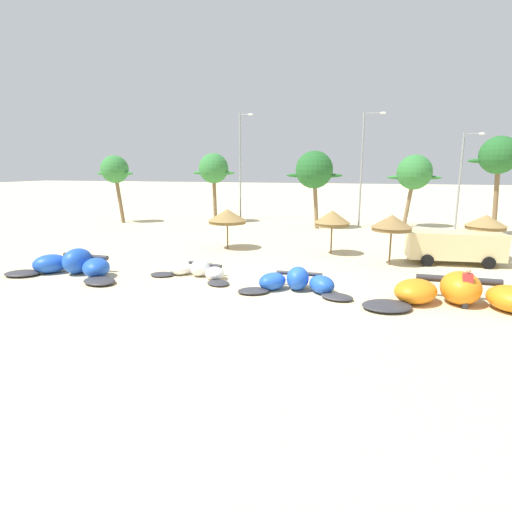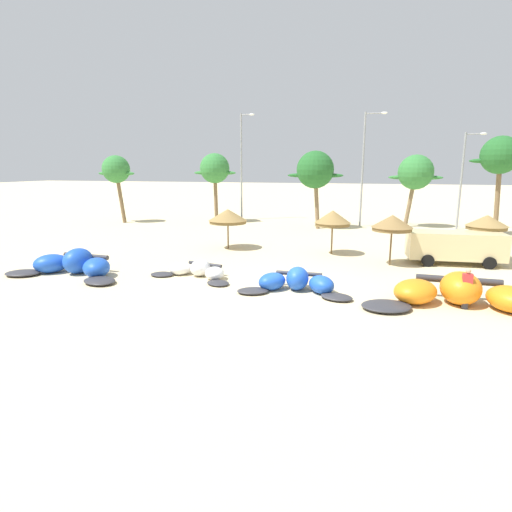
% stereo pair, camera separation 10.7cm
% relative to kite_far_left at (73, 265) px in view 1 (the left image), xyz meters
% --- Properties ---
extents(ground_plane, '(260.00, 260.00, 0.00)m').
position_rel_kite_far_left_xyz_m(ground_plane, '(11.28, 0.50, -0.50)').
color(ground_plane, beige).
extents(kite_far_left, '(6.79, 3.27, 1.32)m').
position_rel_kite_far_left_xyz_m(kite_far_left, '(0.00, 0.00, 0.00)').
color(kite_far_left, '#333338').
rests_on(kite_far_left, ground).
extents(kite_left, '(4.74, 2.75, 0.85)m').
position_rel_kite_far_left_xyz_m(kite_left, '(6.31, 1.34, -0.18)').
color(kite_left, '#333338').
rests_on(kite_left, ground).
extents(kite_left_of_center, '(5.27, 2.50, 1.05)m').
position_rel_kite_far_left_xyz_m(kite_left_of_center, '(11.57, 0.23, -0.10)').
color(kite_left_of_center, '#333338').
rests_on(kite_left_of_center, ground).
extents(kite_center, '(8.02, 3.71, 1.32)m').
position_rel_kite_far_left_xyz_m(kite_center, '(18.25, -0.08, 0.00)').
color(kite_center, '#333338').
rests_on(kite_center, ground).
extents(beach_umbrella_near_van, '(2.61, 2.61, 2.69)m').
position_rel_kite_far_left_xyz_m(beach_umbrella_near_van, '(5.24, 8.93, 1.70)').
color(beach_umbrella_near_van, brown).
rests_on(beach_umbrella_near_van, ground).
extents(beach_umbrella_middle, '(2.26, 2.26, 2.80)m').
position_rel_kite_far_left_xyz_m(beach_umbrella_middle, '(12.22, 8.90, 1.80)').
color(beach_umbrella_middle, brown).
rests_on(beach_umbrella_middle, ground).
extents(beach_umbrella_near_palms, '(2.26, 2.26, 2.85)m').
position_rel_kite_far_left_xyz_m(beach_umbrella_near_palms, '(15.71, 6.75, 1.90)').
color(beach_umbrella_near_palms, brown).
rests_on(beach_umbrella_near_palms, ground).
extents(beach_umbrella_outermost, '(2.34, 2.34, 2.68)m').
position_rel_kite_far_left_xyz_m(beach_umbrella_outermost, '(21.15, 9.84, 1.75)').
color(beach_umbrella_outermost, brown).
rests_on(beach_umbrella_outermost, ground).
extents(parked_van, '(5.25, 2.52, 1.84)m').
position_rel_kite_far_left_xyz_m(parked_van, '(19.12, 8.05, 0.59)').
color(parked_van, beige).
rests_on(parked_van, ground).
extents(person_near_kites, '(0.36, 0.24, 1.62)m').
position_rel_kite_far_left_xyz_m(person_near_kites, '(18.35, -0.28, 0.32)').
color(person_near_kites, '#383842').
rests_on(person_near_kites, ground).
extents(palm_leftmost, '(4.04, 2.69, 6.60)m').
position_rel_kite_far_left_xyz_m(palm_leftmost, '(-9.96, 18.98, 4.64)').
color(palm_leftmost, brown).
rests_on(palm_leftmost, ground).
extents(palm_left, '(4.39, 2.93, 6.80)m').
position_rel_kite_far_left_xyz_m(palm_left, '(-0.72, 21.84, 4.75)').
color(palm_left, brown).
rests_on(palm_left, ground).
extents(palm_left_of_gap, '(4.95, 3.30, 6.88)m').
position_rel_kite_far_left_xyz_m(palm_left_of_gap, '(9.46, 20.14, 4.66)').
color(palm_left_of_gap, '#7F6647').
rests_on(palm_left_of_gap, ground).
extents(palm_center_left, '(4.70, 3.13, 6.57)m').
position_rel_kite_far_left_xyz_m(palm_center_left, '(18.07, 23.40, 4.43)').
color(palm_center_left, '#7F6647').
rests_on(palm_center_left, ground).
extents(palm_center_right, '(4.38, 2.92, 7.83)m').
position_rel_kite_far_left_xyz_m(palm_center_right, '(23.83, 19.61, 5.75)').
color(palm_center_right, brown).
rests_on(palm_center_right, ground).
extents(lamppost_west, '(1.48, 0.24, 10.76)m').
position_rel_kite_far_left_xyz_m(lamppost_west, '(1.29, 24.48, 5.39)').
color(lamppost_west, gray).
rests_on(lamppost_west, ground).
extents(lamppost_west_center, '(1.97, 0.24, 10.27)m').
position_rel_kite_far_left_xyz_m(lamppost_west_center, '(13.58, 22.67, 5.20)').
color(lamppost_west_center, gray).
rests_on(lamppost_west_center, ground).
extents(lamppost_east_center, '(1.73, 0.24, 8.36)m').
position_rel_kite_far_left_xyz_m(lamppost_east_center, '(21.98, 23.03, 4.20)').
color(lamppost_east_center, gray).
rests_on(lamppost_east_center, ground).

